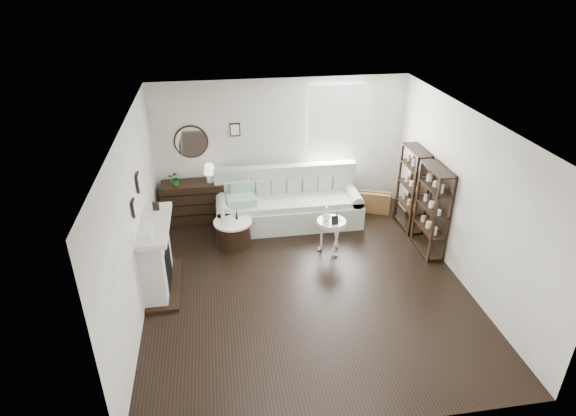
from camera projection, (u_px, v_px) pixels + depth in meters
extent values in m
plane|color=black|center=(306.00, 283.00, 7.78)|extent=(5.50, 5.50, 0.00)
plane|color=white|center=(309.00, 122.00, 6.54)|extent=(5.50, 5.50, 0.00)
plane|color=beige|center=(281.00, 146.00, 9.57)|extent=(5.00, 0.00, 5.00)
plane|color=beige|center=(360.00, 337.00, 4.75)|extent=(5.00, 0.00, 5.00)
plane|color=beige|center=(135.00, 222.00, 6.82)|extent=(0.00, 5.50, 5.50)
plane|color=beige|center=(465.00, 198.00, 7.51)|extent=(0.00, 5.50, 5.50)
cube|color=white|center=(336.00, 132.00, 9.59)|extent=(1.00, 0.02, 1.80)
cube|color=white|center=(336.00, 133.00, 9.54)|extent=(1.15, 0.02, 1.90)
cylinder|color=silver|center=(191.00, 142.00, 9.21)|extent=(0.60, 0.03, 0.60)
cube|color=black|center=(235.00, 130.00, 9.24)|extent=(0.20, 0.03, 0.26)
cube|color=silver|center=(156.00, 257.00, 7.47)|extent=(0.34, 1.20, 1.10)
cube|color=black|center=(159.00, 265.00, 7.55)|extent=(0.30, 0.65, 0.70)
cube|color=silver|center=(154.00, 225.00, 7.22)|extent=(0.44, 1.35, 0.08)
cube|color=black|center=(165.00, 284.00, 7.73)|extent=(0.50, 1.40, 0.05)
cylinder|color=white|center=(150.00, 231.00, 6.75)|extent=(0.08, 0.08, 0.22)
cube|color=black|center=(156.00, 206.00, 7.52)|extent=(0.10, 0.03, 0.14)
cube|color=black|center=(134.00, 208.00, 6.66)|extent=(0.03, 0.18, 0.24)
cube|color=black|center=(138.00, 182.00, 7.19)|extent=(0.03, 0.22, 0.28)
cube|color=black|center=(412.00, 189.00, 9.10)|extent=(0.30, 0.80, 1.60)
cylinder|color=beige|center=(414.00, 208.00, 9.00)|extent=(0.08, 0.08, 0.11)
cylinder|color=beige|center=(409.00, 202.00, 9.22)|extent=(0.08, 0.08, 0.11)
cylinder|color=beige|center=(405.00, 196.00, 9.44)|extent=(0.08, 0.08, 0.11)
cylinder|color=beige|center=(417.00, 189.00, 8.82)|extent=(0.08, 0.08, 0.11)
cylinder|color=beige|center=(412.00, 183.00, 9.04)|extent=(0.08, 0.08, 0.11)
cylinder|color=beige|center=(407.00, 178.00, 9.26)|extent=(0.08, 0.08, 0.11)
cylinder|color=beige|center=(420.00, 169.00, 8.63)|extent=(0.08, 0.08, 0.11)
cylinder|color=beige|center=(414.00, 163.00, 8.85)|extent=(0.08, 0.08, 0.11)
cylinder|color=beige|center=(409.00, 158.00, 9.07)|extent=(0.08, 0.08, 0.11)
cube|color=black|center=(432.00, 211.00, 8.31)|extent=(0.30, 0.80, 1.60)
cylinder|color=beige|center=(435.00, 232.00, 8.21)|extent=(0.08, 0.08, 0.11)
cylinder|color=beige|center=(429.00, 225.00, 8.43)|extent=(0.08, 0.08, 0.11)
cylinder|color=beige|center=(423.00, 218.00, 8.65)|extent=(0.08, 0.08, 0.11)
cylinder|color=beige|center=(438.00, 211.00, 8.03)|extent=(0.08, 0.08, 0.11)
cylinder|color=beige|center=(432.00, 205.00, 8.25)|extent=(0.08, 0.08, 0.11)
cylinder|color=beige|center=(426.00, 198.00, 8.47)|extent=(0.08, 0.08, 0.11)
cylinder|color=beige|center=(442.00, 190.00, 7.84)|extent=(0.08, 0.08, 0.11)
cylinder|color=beige|center=(435.00, 183.00, 8.06)|extent=(0.08, 0.08, 0.11)
cylinder|color=beige|center=(429.00, 177.00, 8.28)|extent=(0.08, 0.08, 0.11)
cube|color=#9FA896|center=(288.00, 213.00, 9.44)|extent=(2.80, 0.97, 0.45)
cube|color=#9FA896|center=(289.00, 201.00, 9.28)|extent=(2.42, 0.78, 0.11)
cube|color=#9FA896|center=(286.00, 186.00, 9.57)|extent=(2.80, 0.22, 0.86)
cube|color=#9FA896|center=(223.00, 216.00, 9.24)|extent=(0.24, 0.92, 0.56)
cube|color=#9FA896|center=(351.00, 206.00, 9.59)|extent=(0.24, 0.92, 0.56)
cube|color=#238269|center=(241.00, 199.00, 9.08)|extent=(0.58, 0.48, 0.14)
cube|color=brown|center=(374.00, 202.00, 9.89)|extent=(0.68, 0.45, 0.43)
cube|color=black|center=(194.00, 201.00, 9.52)|extent=(1.21, 0.50, 0.80)
cube|color=black|center=(195.00, 216.00, 9.37)|extent=(1.16, 0.01, 0.02)
cube|color=black|center=(193.00, 205.00, 9.27)|extent=(1.16, 0.01, 0.02)
cube|color=black|center=(192.00, 195.00, 9.17)|extent=(1.16, 0.01, 0.01)
imported|color=#1E5718|center=(175.00, 178.00, 9.18)|extent=(0.29, 0.26, 0.29)
cylinder|color=black|center=(233.00, 233.00, 8.76)|extent=(0.63, 0.63, 0.44)
cylinder|color=white|center=(233.00, 222.00, 8.65)|extent=(0.69, 0.69, 0.04)
cylinder|color=white|center=(332.00, 221.00, 8.37)|extent=(0.50, 0.50, 0.03)
cylinder|color=silver|center=(331.00, 224.00, 8.39)|extent=(0.51, 0.51, 0.02)
cylinder|color=silver|center=(331.00, 237.00, 8.52)|extent=(0.04, 0.04, 0.58)
cylinder|color=silver|center=(223.00, 216.00, 8.48)|extent=(0.07, 0.07, 0.30)
cube|color=white|center=(230.00, 221.00, 8.44)|extent=(0.16, 0.09, 0.20)
cube|color=black|center=(335.00, 220.00, 8.21)|extent=(0.12, 0.05, 0.16)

